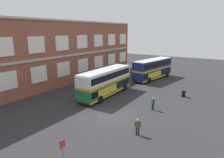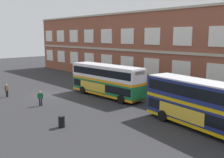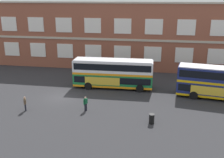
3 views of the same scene
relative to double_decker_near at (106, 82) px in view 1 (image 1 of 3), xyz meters
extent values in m
plane|color=#2B2B2D|center=(-6.00, -2.92, -2.15)|extent=(120.00, 120.00, 0.00)
cube|color=brown|center=(-5.07, 13.08, 3.49)|extent=(56.18, 8.00, 11.28)
cube|color=#B2A893|center=(-5.07, 9.00, 3.26)|extent=(56.18, 0.16, 0.36)
cube|color=#B2A893|center=(-5.07, 9.03, 9.28)|extent=(56.18, 0.28, 0.30)
cube|color=silver|center=(-10.18, 9.02, 1.01)|extent=(2.86, 0.12, 2.48)
cube|color=silver|center=(-5.07, 9.02, 1.01)|extent=(2.86, 0.12, 2.48)
cube|color=silver|center=(0.04, 9.02, 1.01)|extent=(2.86, 0.12, 2.48)
cube|color=silver|center=(5.15, 9.02, 1.01)|extent=(2.86, 0.12, 2.48)
cube|color=silver|center=(10.25, 9.02, 1.01)|extent=(2.86, 0.12, 2.48)
cube|color=silver|center=(15.36, 9.02, 1.01)|extent=(2.86, 0.12, 2.48)
cube|color=silver|center=(20.47, 9.02, 1.01)|extent=(2.86, 0.12, 2.48)
cube|color=silver|center=(-10.18, 9.02, 5.52)|extent=(2.86, 0.12, 2.48)
cube|color=silver|center=(-5.07, 9.02, 5.52)|extent=(2.86, 0.12, 2.48)
cube|color=silver|center=(0.04, 9.02, 5.52)|extent=(2.86, 0.12, 2.48)
cube|color=silver|center=(5.15, 9.02, 5.52)|extent=(2.86, 0.12, 2.48)
cube|color=silver|center=(10.25, 9.02, 5.52)|extent=(2.86, 0.12, 2.48)
cube|color=silver|center=(15.36, 9.02, 5.52)|extent=(2.86, 0.12, 2.48)
cube|color=silver|center=(20.47, 9.02, 5.52)|extent=(2.86, 0.12, 2.48)
cube|color=#197038|center=(0.00, 0.00, -0.92)|extent=(11.07, 2.85, 1.75)
cube|color=black|center=(0.00, 0.00, -0.71)|extent=(10.63, 2.88, 0.90)
cube|color=orange|center=(0.00, 0.00, 0.10)|extent=(11.07, 2.85, 0.30)
cube|color=silver|center=(0.00, 0.00, 1.03)|extent=(11.07, 2.85, 1.55)
cube|color=black|center=(0.00, 0.00, 1.10)|extent=(10.63, 2.88, 0.90)
cube|color=orange|center=(0.00, 0.00, -1.66)|extent=(11.07, 2.87, 0.28)
cube|color=silver|center=(0.00, 0.00, 1.86)|extent=(10.84, 2.74, 0.12)
cube|color=gold|center=(-1.29, -1.32, -0.84)|extent=(4.84, 0.16, 1.10)
cube|color=yellow|center=(5.47, 0.15, 1.45)|extent=(0.11, 1.66, 0.40)
cylinder|color=black|center=(3.88, -1.17, -1.63)|extent=(1.05, 0.35, 1.04)
cylinder|color=black|center=(3.81, 1.38, -1.63)|extent=(1.05, 0.35, 1.04)
cylinder|color=black|center=(-3.27, -1.36, -1.63)|extent=(1.05, 0.35, 1.04)
cylinder|color=black|center=(-3.34, 1.18, -1.63)|extent=(1.05, 0.35, 1.04)
cube|color=navy|center=(14.22, -1.86, -0.92)|extent=(11.26, 4.20, 1.75)
cube|color=black|center=(14.22, -1.86, -0.71)|extent=(10.83, 4.18, 0.90)
cube|color=gold|center=(14.22, -1.86, 0.10)|extent=(11.26, 4.20, 0.30)
cube|color=navy|center=(14.22, -1.86, 1.03)|extent=(11.26, 4.20, 1.55)
cube|color=black|center=(14.22, -1.86, 1.10)|extent=(10.83, 4.18, 0.90)
cube|color=gold|center=(14.22, -1.86, -1.66)|extent=(11.26, 4.22, 0.28)
cube|color=silver|center=(14.22, -1.86, 1.86)|extent=(11.03, 4.07, 0.12)
cube|color=gold|center=(12.71, -2.93, -0.84)|extent=(4.79, 0.77, 1.10)
cube|color=yellow|center=(19.62, -2.70, 1.45)|extent=(0.31, 1.65, 0.40)
cylinder|color=black|center=(17.82, -3.71, -1.63)|extent=(1.08, 0.48, 1.04)
cylinder|color=black|center=(18.22, -1.19, -1.63)|extent=(1.08, 0.48, 1.04)
cylinder|color=black|center=(10.76, -2.62, -1.63)|extent=(1.08, 0.48, 1.04)
cylinder|color=black|center=(11.15, -0.10, -1.63)|extent=(1.08, 0.48, 1.04)
cylinder|color=black|center=(-8.37, -9.67, -1.72)|extent=(0.21, 0.21, 0.85)
cylinder|color=black|center=(-8.44, -9.49, -1.72)|extent=(0.21, 0.21, 0.85)
cube|color=brown|center=(-8.40, -9.58, -1.00)|extent=(0.38, 0.46, 0.60)
cylinder|color=brown|center=(-8.30, -9.82, -1.03)|extent=(0.14, 0.14, 0.57)
cylinder|color=brown|center=(-8.51, -9.34, -1.03)|extent=(0.14, 0.14, 0.57)
sphere|color=tan|center=(-8.40, -9.58, -0.56)|extent=(0.22, 0.22, 0.22)
cylinder|color=black|center=(-1.73, -8.46, -1.72)|extent=(0.22, 0.22, 0.85)
cylinder|color=black|center=(-1.64, -8.29, -1.72)|extent=(0.22, 0.22, 0.85)
cube|color=#145933|center=(-1.68, -8.37, -1.00)|extent=(0.41, 0.47, 0.60)
cylinder|color=#145933|center=(-1.81, -8.60, -1.03)|extent=(0.15, 0.15, 0.57)
cylinder|color=#145933|center=(-1.56, -8.15, -1.03)|extent=(0.15, 0.15, 0.57)
sphere|color=tan|center=(-1.68, -8.37, -0.56)|extent=(0.22, 0.22, 0.22)
cylinder|color=slate|center=(-16.20, -7.83, -0.80)|extent=(0.10, 0.10, 2.70)
cube|color=red|center=(-16.20, -7.85, 0.27)|extent=(0.44, 0.04, 0.56)
cylinder|color=black|center=(5.79, -10.26, -1.67)|extent=(0.56, 0.56, 0.95)
cylinder|color=black|center=(5.79, -10.26, -1.16)|extent=(0.60, 0.60, 0.08)
camera|label=1|loc=(-24.42, -17.19, 7.56)|focal=32.42mm
camera|label=2|loc=(24.05, -21.23, 5.62)|focal=40.82mm
camera|label=3|loc=(6.16, -35.40, 10.38)|focal=42.95mm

